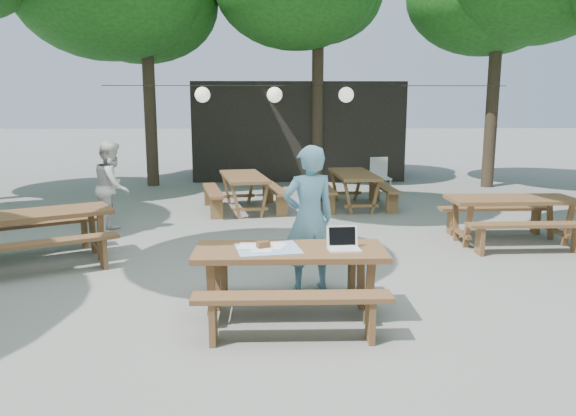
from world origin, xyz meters
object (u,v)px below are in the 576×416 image
Objects in this scene: main_picnic_table at (290,282)px; woman at (309,219)px; picnic_table_nw at (37,237)px; plastic_chair at (380,184)px; second_person at (113,187)px.

main_picnic_table is 1.05m from woman.
plastic_chair is at bearing 15.48° from picnic_table_nw.
main_picnic_table and picnic_table_nw have the same top height.
woman is 4.55m from second_person.
plastic_chair is at bearing 72.54° from main_picnic_table.
woman reaches higher than main_picnic_table.
second_person is 6.66m from plastic_chair.
second_person is (0.51, 2.05, 0.41)m from picnic_table_nw.
main_picnic_table is at bearing -113.51° from plastic_chair.
picnic_table_nw is at bearing 162.93° from second_person.
second_person is at bearing 47.17° from picnic_table_nw.
plastic_chair reaches higher than main_picnic_table.
main_picnic_table is 5.08m from second_person.
picnic_table_nw is at bearing -141.69° from plastic_chair.
woman is at bearing 73.97° from main_picnic_table.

